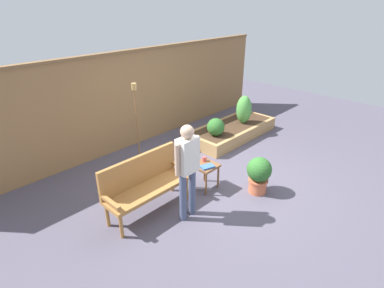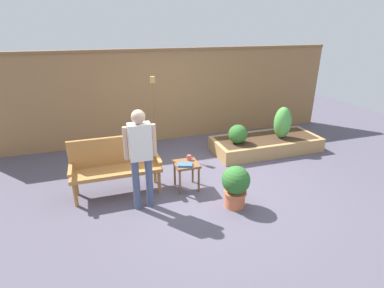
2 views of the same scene
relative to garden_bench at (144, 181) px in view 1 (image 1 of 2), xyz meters
The scene contains 12 objects.
ground_plane 1.62m from the garden_bench, 14.60° to the right, with size 14.00×14.00×0.00m, color #514C5B.
fence_back 2.72m from the garden_bench, 56.31° to the left, with size 8.40×0.14×2.16m.
garden_bench is the anchor object (origin of this frame).
side_table 1.18m from the garden_bench, 13.75° to the right, with size 0.40×0.40×0.48m.
cup_on_table 1.23m from the garden_bench, ahead, with size 0.11×0.07×0.09m.
book_on_table 1.15m from the garden_bench, 18.70° to the right, with size 0.24×0.15×0.03m, color #38609E.
potted_boxwood 1.99m from the garden_bench, 31.55° to the right, with size 0.43×0.43×0.67m.
raised_planter_bed 3.44m from the garden_bench, 13.13° to the left, with size 2.40×1.00×0.30m.
shrub_near_bench 2.66m from the garden_bench, 14.93° to the left, with size 0.40×0.40×0.40m.
shrub_far_corner 3.71m from the garden_bench, 10.65° to the left, with size 0.37×0.37×0.70m.
tiki_torch 1.81m from the garden_bench, 56.15° to the left, with size 0.10×0.10×1.67m.
person_by_bench 0.81m from the garden_bench, 61.02° to the right, with size 0.47×0.20×1.56m.
Camera 1 is at (-3.92, -3.01, 3.14)m, focal length 28.74 mm.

